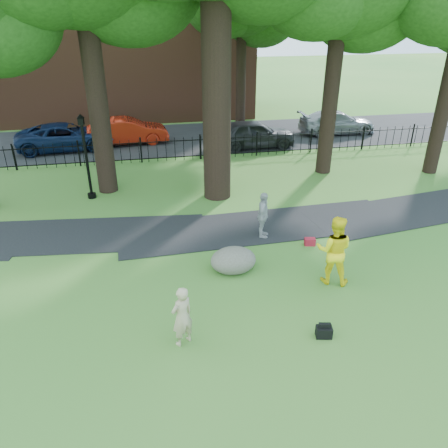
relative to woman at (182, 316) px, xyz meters
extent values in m
plane|color=#327027|center=(2.34, 1.61, -0.78)|extent=(120.00, 120.00, 0.00)
cube|color=black|center=(3.34, 5.51, -0.78)|extent=(36.07, 3.85, 0.03)
cube|color=black|center=(2.34, 17.61, -0.78)|extent=(80.00, 7.00, 0.02)
cube|color=black|center=(2.34, 13.61, 0.24)|extent=(44.00, 0.04, 0.04)
cube|color=black|center=(2.34, 13.61, -0.60)|extent=(44.00, 0.04, 0.04)
cube|color=brown|center=(-1.66, 25.61, 5.22)|extent=(18.00, 8.00, 12.00)
cylinder|color=black|center=(2.34, 8.61, 4.47)|extent=(1.10, 1.10, 10.50)
cylinder|color=black|center=(-2.16, 10.11, 3.77)|extent=(0.80, 0.80, 9.10)
cylinder|color=black|center=(7.84, 10.61, 3.42)|extent=(0.70, 0.70, 8.40)
cylinder|color=black|center=(12.84, 9.61, 3.25)|extent=(0.64, 0.64, 8.05)
imported|color=tan|center=(0.00, 0.00, 0.00)|extent=(0.68, 0.61, 1.56)
imported|color=yellow|center=(4.45, 1.78, 0.25)|extent=(1.23, 1.12, 2.06)
imported|color=#A3A3A7|center=(3.23, 4.76, 0.04)|extent=(0.71, 1.04, 1.63)
ellipsoid|color=#5F5A4F|center=(1.81, 2.87, -0.38)|extent=(1.68, 1.51, 0.80)
cylinder|color=black|center=(-2.80, 9.41, 0.74)|extent=(0.11, 0.11, 3.05)
cylinder|color=black|center=(-2.80, 9.41, -0.68)|extent=(0.34, 0.34, 0.19)
cube|color=black|center=(-2.80, 9.41, 2.41)|extent=(0.24, 0.24, 0.29)
cone|color=black|center=(-2.80, 9.41, 2.60)|extent=(0.30, 0.30, 0.15)
cube|color=black|center=(3.34, -0.43, -0.64)|extent=(0.42, 0.31, 0.28)
cube|color=maroon|center=(4.64, 3.91, -0.66)|extent=(0.39, 0.28, 0.24)
imported|color=#9F1D0C|center=(-1.31, 17.11, -0.04)|extent=(4.60, 1.94, 1.48)
imported|color=#0B1938|center=(-4.65, 16.64, -0.06)|extent=(5.34, 2.83, 1.43)
imported|color=black|center=(5.55, 15.11, -0.01)|extent=(4.55, 1.88, 1.54)
imported|color=gray|center=(11.34, 17.06, -0.09)|extent=(4.74, 1.97, 1.37)
camera|label=1|loc=(-0.56, -8.01, 6.38)|focal=35.00mm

